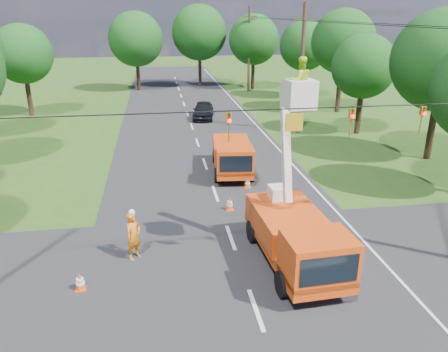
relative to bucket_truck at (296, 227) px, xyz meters
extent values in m
plane|color=#2D4D17|center=(-2.09, 17.49, -1.65)|extent=(140.00, 140.00, 0.00)
cube|color=black|center=(-2.09, 17.49, -1.65)|extent=(12.00, 100.00, 0.06)
cube|color=black|center=(-2.09, -0.51, -1.65)|extent=(56.00, 10.00, 0.07)
cube|color=silver|center=(3.51, 17.49, -1.65)|extent=(0.12, 90.00, 0.02)
cube|color=#C5430D|center=(-0.01, 0.17, -0.90)|extent=(2.61, 6.35, 0.47)
cube|color=#C5430D|center=(0.11, -2.06, -0.09)|extent=(2.38, 1.88, 1.56)
cube|color=black|center=(0.15, -2.94, -0.04)|extent=(1.97, 0.17, 0.99)
cube|color=#C5430D|center=(-0.05, 1.00, -0.25)|extent=(2.64, 3.97, 1.04)
cylinder|color=black|center=(-0.99, -1.86, -1.17)|extent=(0.38, 0.97, 0.96)
cylinder|color=black|center=(1.18, -1.74, -1.17)|extent=(0.38, 0.97, 0.96)
cylinder|color=black|center=(-1.20, 2.09, -1.17)|extent=(0.38, 0.97, 0.96)
cylinder|color=black|center=(0.98, 2.20, -1.17)|extent=(0.38, 0.97, 0.96)
cube|color=silver|center=(-0.11, 2.14, 0.53)|extent=(0.82, 0.82, 0.57)
cube|color=silver|center=(-0.08, 1.57, 2.82)|extent=(0.36, 1.40, 4.51)
cube|color=silver|center=(-0.03, 0.48, 4.95)|extent=(1.04, 1.04, 0.99)
imported|color=#C6E526|center=(-0.03, 0.48, 5.40)|extent=(0.86, 0.71, 1.64)
cube|color=#C5430D|center=(-0.56, 10.93, -0.96)|extent=(2.67, 5.90, 0.43)
cube|color=#C5430D|center=(-0.77, 8.89, -0.22)|extent=(2.25, 1.82, 1.43)
cube|color=black|center=(-0.85, 8.09, -0.17)|extent=(1.81, 0.24, 0.90)
cube|color=#C5430D|center=(-0.48, 11.69, -0.36)|extent=(2.59, 3.73, 0.95)
cylinder|color=black|center=(-1.74, 9.23, -1.21)|extent=(0.39, 0.90, 0.88)
cylinder|color=black|center=(0.25, 9.03, -1.21)|extent=(0.39, 0.90, 0.88)
cylinder|color=black|center=(-1.37, 12.83, -1.21)|extent=(0.39, 0.90, 0.88)
cylinder|color=black|center=(0.62, 12.63, -1.21)|extent=(0.39, 0.90, 0.88)
imported|color=orange|center=(-6.15, 1.47, -0.65)|extent=(0.84, 0.87, 2.00)
imported|color=black|center=(-0.74, 25.61, -0.88)|extent=(2.53, 4.74, 1.53)
cone|color=#E34E0B|center=(-1.65, 5.36, -1.27)|extent=(0.36, 0.36, 0.70)
cube|color=#E34E0B|center=(-1.65, 5.36, -1.61)|extent=(0.38, 0.38, 0.04)
cylinder|color=white|center=(-1.65, 5.36, -1.21)|extent=(0.26, 0.26, 0.09)
cylinder|color=white|center=(-1.65, 5.36, -1.36)|extent=(0.31, 0.31, 0.09)
cone|color=#E34E0B|center=(-0.17, 8.15, -1.27)|extent=(0.36, 0.36, 0.70)
cube|color=#E34E0B|center=(-0.17, 8.15, -1.61)|extent=(0.38, 0.38, 0.04)
cylinder|color=white|center=(-0.17, 8.15, -1.21)|extent=(0.26, 0.26, 0.09)
cylinder|color=white|center=(-0.17, 8.15, -1.36)|extent=(0.31, 0.31, 0.09)
cone|color=#E34E0B|center=(-7.98, -0.43, -1.27)|extent=(0.36, 0.36, 0.70)
cube|color=#E34E0B|center=(-7.98, -0.43, -1.61)|extent=(0.38, 0.38, 0.04)
cylinder|color=white|center=(-7.98, -0.43, -1.21)|extent=(0.26, 0.26, 0.09)
cylinder|color=white|center=(-7.98, -0.43, -1.36)|extent=(0.31, 0.31, 0.09)
cone|color=#E34E0B|center=(1.08, 14.66, -1.27)|extent=(0.36, 0.36, 0.70)
cube|color=#E34E0B|center=(1.08, 14.66, -1.61)|extent=(0.38, 0.38, 0.04)
cylinder|color=white|center=(1.08, 14.66, -1.21)|extent=(0.26, 0.26, 0.09)
cylinder|color=white|center=(1.08, 14.66, -1.36)|extent=(0.31, 0.31, 0.09)
cylinder|color=#4C3823|center=(6.41, 19.49, 3.35)|extent=(0.30, 0.30, 10.00)
cube|color=#4C3823|center=(6.41, 19.49, 7.15)|extent=(1.80, 0.12, 0.12)
cylinder|color=#4C3823|center=(6.41, 39.49, 3.35)|extent=(0.30, 0.30, 10.00)
cube|color=#4C3823|center=(6.41, 39.49, 7.15)|extent=(1.80, 0.12, 0.12)
cylinder|color=black|center=(-2.59, -0.51, 4.65)|extent=(18.00, 0.04, 0.04)
cube|color=#B98C16|center=(-0.49, -0.51, 4.20)|extent=(0.60, 0.05, 0.60)
imported|color=#B98C16|center=(-2.69, -0.51, 4.10)|extent=(0.16, 0.20, 1.00)
sphere|color=#FF0C0C|center=(-2.69, -0.63, 4.35)|extent=(0.14, 0.14, 0.14)
imported|color=#B98C16|center=(1.51, -0.51, 4.10)|extent=(0.16, 0.20, 1.00)
sphere|color=#FF0C0C|center=(1.51, -0.63, 4.35)|extent=(0.14, 0.14, 0.14)
imported|color=#B98C16|center=(4.11, -0.51, 4.10)|extent=(0.16, 0.20, 1.00)
sphere|color=#FF0C0C|center=(4.11, -0.63, 4.35)|extent=(0.14, 0.14, 0.14)
cylinder|color=#382616|center=(-16.89, 29.49, 0.38)|extent=(0.44, 0.44, 4.05)
sphere|color=#124417|center=(-16.89, 29.49, 4.06)|extent=(5.40, 5.40, 5.40)
cylinder|color=#382616|center=(12.91, 11.49, 0.64)|extent=(0.44, 0.44, 4.58)
sphere|color=#124417|center=(12.91, 11.49, 4.80)|extent=(6.40, 6.40, 6.40)
cylinder|color=#382616|center=(11.11, 18.49, 0.24)|extent=(0.44, 0.44, 3.78)
sphere|color=#124417|center=(11.11, 18.49, 3.68)|extent=(5.00, 5.00, 5.00)
cylinder|color=#382616|center=(12.71, 26.49, 0.73)|extent=(0.44, 0.44, 4.75)
sphere|color=#124417|center=(12.71, 26.49, 5.05)|extent=(6.00, 6.00, 6.00)
cylinder|color=#382616|center=(11.71, 34.49, 0.42)|extent=(0.44, 0.44, 4.14)
sphere|color=#124417|center=(11.71, 34.49, 4.18)|extent=(5.60, 5.60, 5.60)
cylinder|color=#382616|center=(-7.09, 42.49, 0.55)|extent=(0.44, 0.44, 4.40)
sphere|color=#124417|center=(-7.09, 42.49, 4.55)|extent=(6.60, 6.60, 6.60)
cylinder|color=#382616|center=(0.91, 44.49, 0.77)|extent=(0.44, 0.44, 4.84)
sphere|color=#124417|center=(0.91, 44.49, 5.17)|extent=(7.00, 7.00, 7.00)
cylinder|color=#382616|center=(7.41, 41.49, 0.51)|extent=(0.44, 0.44, 4.31)
sphere|color=#124417|center=(7.41, 41.49, 4.43)|extent=(6.20, 6.20, 6.20)
camera|label=1|loc=(-4.96, -14.16, 7.62)|focal=35.00mm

